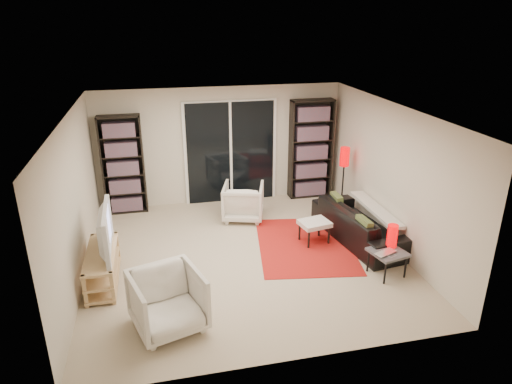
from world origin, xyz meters
TOP-DOWN VIEW (x-y plane):
  - floor at (0.00, 0.00)m, footprint 5.00×5.00m
  - wall_back at (0.00, 2.50)m, footprint 5.00×0.02m
  - wall_front at (0.00, -2.50)m, footprint 5.00×0.02m
  - wall_left at (-2.50, 0.00)m, footprint 0.02×5.00m
  - wall_right at (2.50, 0.00)m, footprint 0.02×5.00m
  - ceiling at (0.00, 0.00)m, footprint 5.00×5.00m
  - sliding_door at (0.20, 2.46)m, footprint 1.92×0.08m
  - bookshelf_left at (-1.95, 2.33)m, footprint 0.80×0.30m
  - bookshelf_right at (1.90, 2.33)m, footprint 0.90×0.30m
  - tv_stand at (-2.20, -0.29)m, footprint 0.42×1.30m
  - tv at (-2.18, -0.29)m, footprint 0.19×1.16m
  - rug at (1.08, 0.15)m, footprint 1.89×2.35m
  - sofa at (2.08, 0.14)m, footprint 1.11×2.18m
  - armchair_back at (0.26, 1.47)m, footprint 0.94×0.95m
  - armchair_front at (-1.30, -1.58)m, footprint 1.04×1.06m
  - ottoman at (1.27, 0.22)m, footprint 0.56×0.49m
  - side_table at (1.99, -1.03)m, footprint 0.59×0.59m
  - laptop at (1.93, -1.14)m, footprint 0.42×0.35m
  - table_lamp at (2.11, -0.89)m, footprint 0.16×0.16m
  - floor_lamp at (2.24, 1.35)m, footprint 0.20×0.20m

SIDE VIEW (x-z plane):
  - floor at x=0.00m, z-range 0.00..0.00m
  - rug at x=1.08m, z-range 0.00..0.01m
  - tv_stand at x=-2.20m, z-range 0.01..0.51m
  - sofa at x=2.08m, z-range 0.00..0.61m
  - ottoman at x=1.27m, z-range 0.14..0.54m
  - armchair_back at x=0.26m, z-range 0.00..0.70m
  - side_table at x=1.99m, z-range 0.16..0.56m
  - armchair_front at x=-1.30m, z-range 0.00..0.78m
  - laptop at x=1.93m, z-range 0.40..0.43m
  - table_lamp at x=2.11m, z-range 0.40..0.76m
  - tv at x=-2.18m, z-range 0.50..1.17m
  - bookshelf_left at x=-1.95m, z-range 0.00..1.95m
  - floor_lamp at x=2.24m, z-range 0.35..1.69m
  - sliding_door at x=0.20m, z-range -0.03..2.13m
  - bookshelf_right at x=1.90m, z-range 0.00..2.10m
  - wall_back at x=0.00m, z-range 0.00..2.40m
  - wall_front at x=0.00m, z-range 0.00..2.40m
  - wall_left at x=-2.50m, z-range 0.00..2.40m
  - wall_right at x=2.50m, z-range 0.00..2.40m
  - ceiling at x=0.00m, z-range 2.39..2.41m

